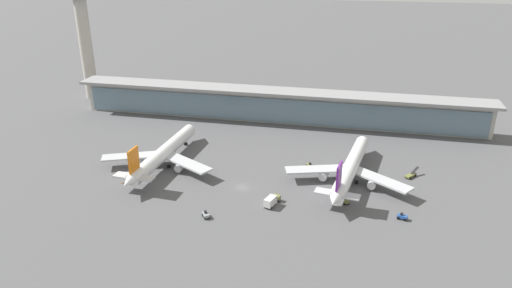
% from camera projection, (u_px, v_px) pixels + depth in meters
% --- Properties ---
extents(ground_plane, '(1200.00, 1200.00, 0.00)m').
position_uv_depth(ground_plane, '(242.00, 187.00, 157.98)').
color(ground_plane, '#515154').
extents(airliner_left_stand, '(43.08, 56.11, 14.94)m').
position_uv_depth(airliner_left_stand, '(163.00, 154.00, 171.85)').
color(airliner_left_stand, white).
rests_on(airliner_left_stand, ground).
extents(airliner_centre_stand, '(42.63, 55.98, 14.94)m').
position_uv_depth(airliner_centre_stand, '(350.00, 168.00, 160.68)').
color(airliner_centre_stand, white).
rests_on(airliner_centre_stand, ground).
extents(service_truck_near_nose_olive, '(2.80, 3.32, 2.05)m').
position_uv_depth(service_truck_near_nose_olive, '(345.00, 201.00, 147.95)').
color(service_truck_near_nose_olive, olive).
rests_on(service_truck_near_nose_olive, ground).
extents(service_truck_under_wing_blue, '(3.25, 2.52, 2.05)m').
position_uv_depth(service_truck_under_wing_blue, '(402.00, 217.00, 139.22)').
color(service_truck_under_wing_blue, '#234C9E').
rests_on(service_truck_under_wing_blue, ground).
extents(service_truck_mid_apron_olive, '(4.40, 7.65, 3.10)m').
position_uv_depth(service_truck_mid_apron_olive, '(272.00, 201.00, 146.40)').
color(service_truck_mid_apron_olive, olive).
rests_on(service_truck_mid_apron_olive, ground).
extents(service_truck_by_tail_olive, '(5.15, 6.26, 2.70)m').
position_uv_depth(service_truck_by_tail_olive, '(411.00, 175.00, 164.75)').
color(service_truck_by_tail_olive, olive).
rests_on(service_truck_by_tail_olive, ground).
extents(service_truck_on_taxiway_olive, '(2.84, 3.32, 2.05)m').
position_uv_depth(service_truck_on_taxiway_olive, '(310.00, 165.00, 171.67)').
color(service_truck_on_taxiway_olive, olive).
rests_on(service_truck_on_taxiway_olive, ground).
extents(service_truck_at_far_stand_grey, '(3.11, 3.30, 2.05)m').
position_uv_depth(service_truck_at_far_stand_grey, '(206.00, 215.00, 140.22)').
color(service_truck_at_far_stand_grey, gray).
rests_on(service_truck_at_far_stand_grey, ground).
extents(terminal_building, '(186.98, 12.80, 15.20)m').
position_uv_depth(terminal_building, '(277.00, 105.00, 214.53)').
color(terminal_building, '#B2ADA3').
rests_on(terminal_building, ground).
extents(control_tower, '(12.00, 12.00, 63.51)m').
position_uv_depth(control_tower, '(84.00, 31.00, 238.44)').
color(control_tower, '#B2ADA3').
rests_on(control_tower, ground).
extents(safety_cone_alpha, '(0.62, 0.62, 0.70)m').
position_uv_depth(safety_cone_alpha, '(122.00, 183.00, 160.42)').
color(safety_cone_alpha, orange).
rests_on(safety_cone_alpha, ground).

